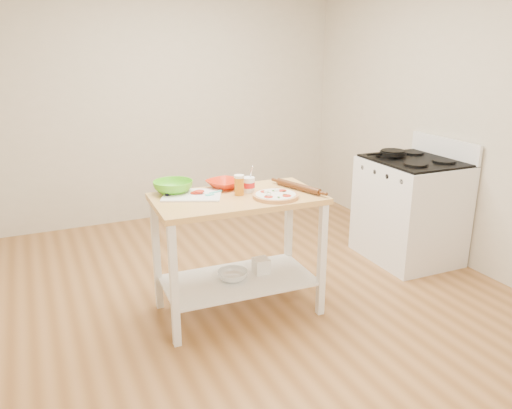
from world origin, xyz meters
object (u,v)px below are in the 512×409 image
Objects in this scene: prep_island at (238,229)px; shelf_bin at (261,266)px; yogurt_tub at (249,185)px; rolling_pin at (298,187)px; knife at (176,192)px; green_bowl at (173,187)px; gas_stove at (410,209)px; pizza at (275,195)px; orange_bowl at (225,184)px; cutting_board at (192,195)px; shelf_glass_bowl at (233,276)px; skillet at (392,153)px; spatula at (213,193)px; beer_pint at (239,185)px.

shelf_bin is (0.20, 0.03, -0.33)m from prep_island.
yogurt_tub is 0.36m from rolling_pin.
yogurt_tub is at bearing -45.16° from knife.
gas_stove is at bearing 0.01° from green_bowl.
yogurt_tub is at bearing 118.19° from pizza.
pizza is at bearing -59.01° from orange_bowl.
orange_bowl is 0.60× the size of rolling_pin.
green_bowl is at bearing 152.74° from cutting_board.
gas_stove is at bearing 7.97° from shelf_glass_bowl.
prep_island is 1.08× the size of gas_stove.
shelf_bin is (-1.51, -0.40, -0.66)m from skillet.
spatula is at bearing 142.25° from shelf_glass_bowl.
shelf_bin is (0.24, 0.03, 0.02)m from shelf_glass_bowl.
rolling_pin is at bearing -5.72° from shelf_glass_bowl.
pizza is 2.82× the size of shelf_bin.
shelf_glass_bowl is at bearing -156.53° from skillet.
beer_pint is (0.17, -0.07, 0.06)m from spatula.
orange_bowl is 0.22m from beer_pint.
yogurt_tub reaches higher than spatula.
spatula is 0.30m from green_bowl.
prep_island is 4.25× the size of green_bowl.
rolling_pin is at bearing -8.83° from beer_pint.
orange_bowl is at bearing 91.37° from prep_island.
orange_bowl is (0.15, 0.15, 0.01)m from spatula.
pizza reaches higher than knife.
cutting_board is at bearing -51.20° from green_bowl.
skillet is 1.73m from orange_bowl.
orange_bowl is 1.11× the size of shelf_glass_bowl.
green_bowl reaches higher than rolling_pin.
spatula is at bearing -173.52° from gas_stove.
orange_bowl reaches higher than knife.
beer_pint is at bearing -156.57° from skillet.
knife is 1.70× the size of beer_pint.
knife is at bearing 162.18° from yogurt_tub.
green_bowl is at bearing 71.31° from knife.
pizza and rolling_pin have the same top height.
knife is 1.27× the size of yogurt_tub.
spatula is at bearing 167.66° from rolling_pin.
skillet is 1.70× the size of shelf_glass_bowl.
orange_bowl is at bearing 31.12° from spatula.
knife is at bearing 162.43° from rolling_pin.
green_bowl is (-0.39, 0.26, 0.30)m from prep_island.
orange_bowl reaches higher than shelf_glass_bowl.
rolling_pin is (0.46, -0.28, -0.01)m from orange_bowl.
prep_island is 0.32m from spatula.
cutting_board is at bearing 165.81° from rolling_pin.
cutting_board is 1.73× the size of green_bowl.
rolling_pin reaches higher than prep_island.
prep_island is 0.38m from pizza.
spatula is 0.65× the size of shelf_glass_bowl.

